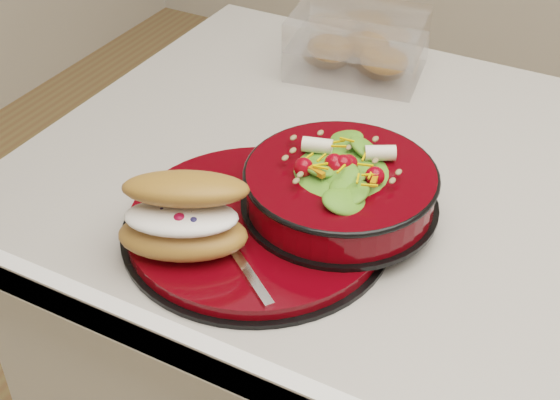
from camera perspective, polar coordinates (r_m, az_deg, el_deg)
The scene contains 5 objects.
dinner_plate at distance 0.90m, azimuth -1.70°, elevation -1.85°, with size 0.32×0.32×0.02m.
salad_bowl at distance 0.90m, azimuth 4.46°, elevation 1.37°, with size 0.23×0.23×0.10m.
croissant at distance 0.84m, azimuth -6.99°, elevation -1.18°, with size 0.16×0.14×0.09m.
fork at distance 0.84m, azimuth -3.02°, elevation -4.31°, with size 0.13×0.10×0.00m.
pastry_box at distance 1.23m, azimuth 5.74°, elevation 11.24°, with size 0.22×0.18×0.09m.
Camera 1 is at (0.11, -0.79, 1.48)m, focal length 50.00 mm.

